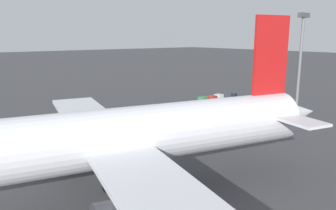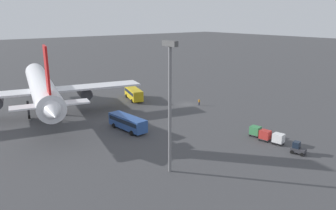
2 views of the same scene
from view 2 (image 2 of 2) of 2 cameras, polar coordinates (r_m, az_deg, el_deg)
ground_plane at (r=88.65m, az=3.41°, el=0.13°), size 600.00×600.00×0.00m
airplane at (r=82.92m, az=-21.15°, el=2.90°), size 53.62×46.45×18.10m
shuttle_bus_near at (r=93.52m, az=-6.00°, el=2.09°), size 10.43×5.55×3.21m
shuttle_bus_far at (r=68.65m, az=-7.06°, el=-2.92°), size 10.30×3.73×3.00m
baggage_tug at (r=61.36m, az=21.66°, el=-7.04°), size 2.62×2.06×2.10m
worker_person at (r=87.80m, az=5.44°, el=0.53°), size 0.38×0.38×1.74m
cargo_cart_white at (r=64.27m, az=18.69°, el=-5.51°), size 2.25×1.99×2.06m
cargo_cart_red at (r=65.29m, az=16.56°, el=-5.00°), size 2.25×1.99×2.06m
cargo_cart_green at (r=67.07m, az=14.97°, el=-4.34°), size 2.25×1.99×2.06m
light_pole at (r=47.25m, az=0.34°, el=1.63°), size 2.80×0.70×19.81m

